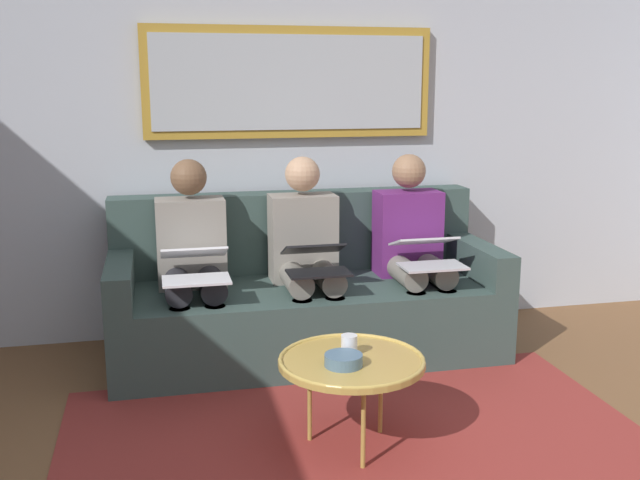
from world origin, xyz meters
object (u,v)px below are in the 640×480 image
Objects in this scene: coffee_table at (352,362)px; laptop_white at (195,264)px; person_middle at (306,252)px; person_right at (193,257)px; framed_mirror at (290,83)px; laptop_silver at (428,252)px; couch at (304,298)px; bowl at (344,360)px; person_left at (413,246)px; laptop_black at (316,259)px; cup at (349,345)px.

coffee_table is 1.70× the size of laptop_white.
person_right is (0.64, 0.00, 0.00)m from person_middle.
framed_mirror is at bearing -91.61° from coffee_table.
laptop_silver is 0.31× the size of person_right.
laptop_white is at bearing -56.97° from coffee_table.
couch is 0.71m from person_right.
laptop_silver reaches higher than bowl.
laptop_silver is 0.97× the size of laptop_white.
person_middle is (0.64, 0.00, 0.00)m from person_left.
bowl is at bearing 84.28° from laptop_black.
framed_mirror is 1.54× the size of person_middle.
couch is at bearing -92.10° from cup.
laptop_white is (0.64, 0.30, 0.32)m from couch.
cup is 0.13m from bowl.
couch is 0.78m from laptop_silver.
person_middle reaches higher than laptop_black.
person_middle is at bearing 90.00° from framed_mirror.
laptop_black is at bearing -92.86° from cup.
person_left is 0.64m from person_middle.
cup is 1.30m from person_left.
framed_mirror is at bearing -144.48° from person_right.
laptop_black is (0.00, 0.31, 0.31)m from couch.
framed_mirror reaches higher than person_middle.
person_left reaches higher than couch.
person_middle is (0.00, 0.46, -0.94)m from framed_mirror.
couch is 1.30m from framed_mirror.
framed_mirror is at bearing -93.33° from bowl.
framed_mirror reaches higher than laptop_white.
person_right is 0.23m from laptop_white.
person_left reaches higher than bowl.
couch reaches higher than coffee_table.
couch is 1.93× the size of person_left.
bowl is at bearing 114.13° from person_right.
person_right is (1.28, -0.24, -0.02)m from laptop_silver.
person_left is (-0.64, 0.07, 0.30)m from couch.
laptop_silver is 0.64m from laptop_black.
couch is 1.18m from cup.
cup is 1.11m from person_middle.
bowl is 0.44× the size of laptop_silver.
framed_mirror is 1.23m from person_right.
person_middle reaches higher than bowl.
laptop_silver is (-0.64, 0.31, 0.32)m from couch.
framed_mirror is 4.76× the size of laptop_white.
person_middle is at bearing -159.92° from laptop_white.
cup is 0.88m from laptop_black.
coffee_table is 1.17m from person_middle.
person_left is 3.42× the size of laptop_black.
cup is at bearing 51.56° from laptop_silver.
person_right is at bearing 35.52° from framed_mirror.
laptop_silver is at bearing 159.50° from person_middle.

